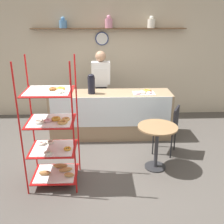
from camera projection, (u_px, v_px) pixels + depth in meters
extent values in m
plane|color=#4C4742|center=(113.00, 163.00, 4.45)|extent=(14.00, 14.00, 0.00)
cube|color=beige|center=(109.00, 60.00, 6.22)|extent=(10.00, 0.06, 2.70)
cube|color=#4C331E|center=(109.00, 28.00, 5.83)|extent=(3.44, 0.24, 0.02)
cylinder|color=#4C7FB2|center=(63.00, 24.00, 5.76)|extent=(0.17, 0.17, 0.16)
sphere|color=#4C7FB2|center=(63.00, 19.00, 5.72)|extent=(0.09, 0.09, 0.09)
cylinder|color=#CC7F99|center=(109.00, 23.00, 5.79)|extent=(0.16, 0.16, 0.20)
sphere|color=#CC7F99|center=(109.00, 17.00, 5.74)|extent=(0.09, 0.09, 0.09)
cylinder|color=silver|center=(151.00, 24.00, 5.82)|extent=(0.17, 0.17, 0.19)
sphere|color=silver|center=(152.00, 18.00, 5.78)|extent=(0.09, 0.09, 0.09)
cylinder|color=navy|center=(102.00, 39.00, 5.99)|extent=(0.30, 0.03, 0.30)
cylinder|color=white|center=(102.00, 39.00, 5.98)|extent=(0.26, 0.00, 0.26)
cube|color=#937A5B|center=(111.00, 115.00, 5.32)|extent=(2.40, 0.61, 0.93)
cube|color=silver|center=(111.00, 112.00, 4.97)|extent=(2.30, 0.01, 0.59)
cylinder|color=#B71414|center=(21.00, 134.00, 3.37)|extent=(0.02, 0.02, 1.86)
cylinder|color=#B71414|center=(74.00, 133.00, 3.40)|extent=(0.02, 0.02, 1.86)
cylinder|color=#B71414|center=(32.00, 117.00, 3.92)|extent=(0.02, 0.02, 1.86)
cylinder|color=#B71414|center=(77.00, 117.00, 3.94)|extent=(0.02, 0.02, 1.86)
cube|color=#B71414|center=(56.00, 174.00, 3.94)|extent=(0.65, 0.56, 0.01)
cube|color=white|center=(56.00, 173.00, 3.94)|extent=(0.58, 0.49, 0.01)
ellipsoid|color=#B27F47|center=(45.00, 173.00, 3.89)|extent=(0.18, 0.07, 0.07)
ellipsoid|color=#B27F47|center=(69.00, 175.00, 3.84)|extent=(0.16, 0.09, 0.06)
ellipsoid|color=tan|center=(66.00, 169.00, 3.97)|extent=(0.22, 0.12, 0.06)
ellipsoid|color=#B27F47|center=(60.00, 166.00, 4.06)|extent=(0.23, 0.08, 0.07)
cube|color=#B71414|center=(53.00, 149.00, 3.79)|extent=(0.65, 0.56, 0.01)
cube|color=white|center=(53.00, 148.00, 3.79)|extent=(0.58, 0.49, 0.01)
torus|color=silver|center=(48.00, 153.00, 3.62)|extent=(0.12, 0.12, 0.03)
torus|color=silver|center=(42.00, 143.00, 3.87)|extent=(0.12, 0.12, 0.04)
torus|color=#EAB2C1|center=(42.00, 143.00, 3.89)|extent=(0.11, 0.11, 0.03)
torus|color=silver|center=(50.00, 142.00, 3.92)|extent=(0.12, 0.12, 0.03)
torus|color=gold|center=(67.00, 149.00, 3.73)|extent=(0.11, 0.11, 0.03)
cube|color=#B71414|center=(51.00, 121.00, 3.64)|extent=(0.65, 0.56, 0.01)
cube|color=white|center=(51.00, 121.00, 3.63)|extent=(0.58, 0.49, 0.01)
torus|color=tan|center=(63.00, 122.00, 3.52)|extent=(0.14, 0.14, 0.04)
torus|color=gold|center=(56.00, 119.00, 3.63)|extent=(0.13, 0.13, 0.04)
torus|color=silver|center=(39.00, 122.00, 3.53)|extent=(0.14, 0.14, 0.04)
torus|color=tan|center=(66.00, 119.00, 3.62)|extent=(0.11, 0.11, 0.03)
torus|color=#EAB2C1|center=(48.00, 120.00, 3.58)|extent=(0.11, 0.11, 0.03)
cube|color=#B71414|center=(48.00, 91.00, 3.49)|extent=(0.65, 0.56, 0.01)
cube|color=white|center=(48.00, 91.00, 3.48)|extent=(0.58, 0.49, 0.01)
torus|color=brown|center=(53.00, 89.00, 3.47)|extent=(0.11, 0.11, 0.04)
torus|color=gold|center=(61.00, 88.00, 3.49)|extent=(0.12, 0.12, 0.04)
torus|color=silver|center=(60.00, 91.00, 3.37)|extent=(0.12, 0.12, 0.03)
cube|color=#282833|center=(101.00, 105.00, 5.82)|extent=(0.23, 0.19, 0.97)
cube|color=silver|center=(101.00, 73.00, 5.57)|extent=(0.39, 0.22, 0.47)
cube|color=silver|center=(101.00, 78.00, 5.49)|extent=(0.27, 0.01, 0.39)
sphere|color=tan|center=(101.00, 56.00, 5.44)|extent=(0.22, 0.22, 0.22)
cylinder|color=#262628|center=(155.00, 167.00, 4.34)|extent=(0.34, 0.34, 0.02)
cylinder|color=#333338|center=(156.00, 147.00, 4.21)|extent=(0.06, 0.06, 0.70)
cylinder|color=olive|center=(158.00, 127.00, 4.08)|extent=(0.63, 0.63, 0.02)
cylinder|color=black|center=(158.00, 135.00, 4.94)|extent=(0.02, 0.02, 0.46)
cylinder|color=black|center=(153.00, 143.00, 4.66)|extent=(0.02, 0.02, 0.46)
cylinder|color=black|center=(175.00, 139.00, 4.81)|extent=(0.02, 0.02, 0.46)
cylinder|color=black|center=(171.00, 146.00, 4.54)|extent=(0.02, 0.02, 0.46)
cube|color=black|center=(165.00, 128.00, 4.65)|extent=(0.51, 0.51, 0.03)
cube|color=black|center=(176.00, 119.00, 4.51)|extent=(0.19, 0.34, 0.40)
cylinder|color=black|center=(91.00, 85.00, 5.04)|extent=(0.14, 0.14, 0.33)
ellipsoid|color=black|center=(91.00, 76.00, 4.98)|extent=(0.12, 0.12, 0.06)
cube|color=white|center=(144.00, 93.00, 5.10)|extent=(0.42, 0.28, 0.01)
torus|color=#EAB2C1|center=(149.00, 92.00, 5.07)|extent=(0.10, 0.10, 0.03)
torus|color=silver|center=(142.00, 92.00, 5.06)|extent=(0.14, 0.14, 0.04)
torus|color=silver|center=(142.00, 92.00, 5.09)|extent=(0.12, 0.12, 0.04)
torus|color=brown|center=(149.00, 91.00, 5.16)|extent=(0.11, 0.11, 0.03)
torus|color=#EAB2C1|center=(137.00, 93.00, 5.02)|extent=(0.12, 0.12, 0.04)
torus|color=gold|center=(147.00, 91.00, 5.18)|extent=(0.14, 0.14, 0.04)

